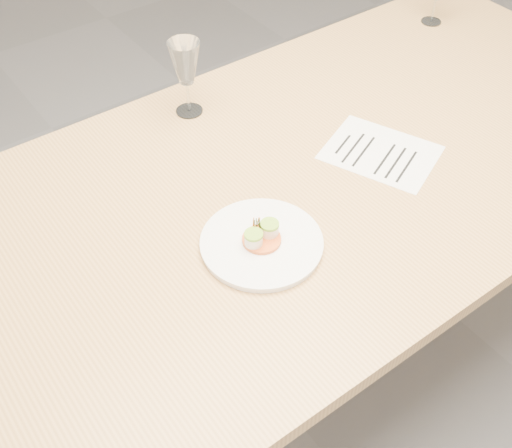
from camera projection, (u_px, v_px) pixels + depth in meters
ground at (256, 371)px, 2.01m from camera, size 7.00×7.00×0.00m
dining_table at (255, 217)px, 1.52m from camera, size 2.40×1.00×0.75m
dinner_plate at (262, 242)px, 1.35m from camera, size 0.26×0.26×0.07m
recipe_sheet at (380, 153)px, 1.58m from camera, size 0.29×0.32×0.00m
wine_glass_1 at (185, 64)px, 1.60m from camera, size 0.08×0.08×0.20m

